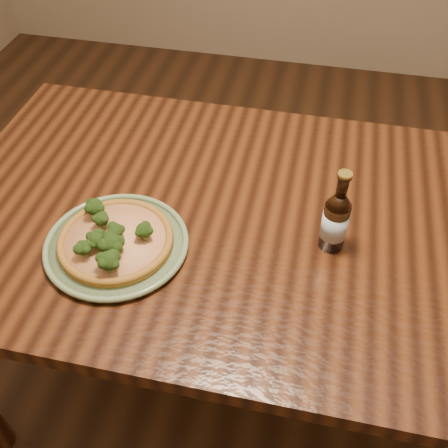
% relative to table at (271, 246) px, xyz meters
% --- Properties ---
extents(ground, '(4.50, 4.50, 0.00)m').
position_rel_table_xyz_m(ground, '(0.00, -0.10, -0.66)').
color(ground, '#382111').
rests_on(ground, ground).
extents(table, '(1.60, 0.90, 0.75)m').
position_rel_table_xyz_m(table, '(0.00, 0.00, 0.00)').
color(table, '#3F1E0D').
rests_on(table, ground).
extents(plate, '(0.32, 0.32, 0.02)m').
position_rel_table_xyz_m(plate, '(-0.33, -0.16, 0.10)').
color(plate, '#688058').
rests_on(plate, table).
extents(pizza, '(0.25, 0.25, 0.07)m').
position_rel_table_xyz_m(pizza, '(-0.33, -0.16, 0.12)').
color(pizza, olive).
rests_on(pizza, plate).
extents(beer_bottle, '(0.06, 0.06, 0.21)m').
position_rel_table_xyz_m(beer_bottle, '(0.14, -0.05, 0.17)').
color(beer_bottle, black).
rests_on(beer_bottle, table).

